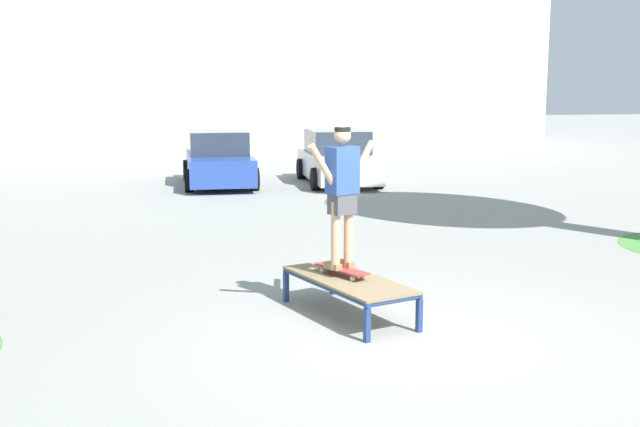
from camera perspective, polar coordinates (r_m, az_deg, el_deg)
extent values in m
plane|color=#999993|center=(8.56, 6.27, -9.17)|extent=(120.00, 120.00, 0.00)
cube|color=silver|center=(36.16, -7.37, 13.04)|extent=(30.50, 4.00, 10.17)
cube|color=navy|center=(9.88, -2.52, -5.44)|extent=(0.08, 0.08, 0.38)
cube|color=navy|center=(10.22, 0.96, -4.93)|extent=(0.08, 0.08, 0.38)
cube|color=navy|center=(8.37, 3.48, -8.21)|extent=(0.08, 0.08, 0.38)
cube|color=navy|center=(8.76, 7.31, -7.45)|extent=(0.08, 0.08, 0.38)
cylinder|color=navy|center=(9.05, 0.23, -5.41)|extent=(0.62, 1.83, 0.05)
cylinder|color=navy|center=(9.42, 3.90, -4.85)|extent=(0.62, 1.83, 0.05)
cylinder|color=navy|center=(10.00, -0.75, -3.99)|extent=(0.74, 0.28, 0.05)
cylinder|color=navy|center=(8.50, 5.47, -6.44)|extent=(0.74, 0.28, 0.05)
cube|color=#847051|center=(9.22, 2.10, -4.88)|extent=(1.30, 2.04, 0.03)
cube|color=#B23333|center=(9.32, 1.62, -4.11)|extent=(0.53, 0.81, 0.02)
cylinder|color=silver|center=(9.49, 0.18, -4.20)|extent=(0.05, 0.06, 0.06)
cylinder|color=silver|center=(9.59, 0.88, -4.06)|extent=(0.05, 0.06, 0.06)
cylinder|color=silver|center=(9.08, 2.41, -4.84)|extent=(0.05, 0.06, 0.06)
cylinder|color=silver|center=(9.17, 3.12, -4.69)|extent=(0.05, 0.06, 0.06)
cylinder|color=tan|center=(9.17, 1.16, -1.66)|extent=(0.11, 0.11, 0.82)
cube|color=#99704C|center=(9.28, 0.95, -3.88)|extent=(0.19, 0.26, 0.07)
cylinder|color=tan|center=(9.29, 2.10, -1.51)|extent=(0.11, 0.11, 0.82)
cube|color=#99704C|center=(9.41, 1.89, -3.71)|extent=(0.19, 0.26, 0.07)
cube|color=#4C4C51|center=(9.17, 1.65, 0.71)|extent=(0.36, 0.31, 0.24)
cube|color=#2D4C99|center=(9.11, 1.66, 3.20)|extent=(0.42, 0.35, 0.56)
cylinder|color=tan|center=(8.92, 0.19, 3.57)|extent=(0.39, 0.25, 0.52)
cylinder|color=tan|center=(9.30, 3.07, 3.79)|extent=(0.39, 0.25, 0.52)
sphere|color=tan|center=(9.08, 1.67, 5.78)|extent=(0.20, 0.20, 0.20)
cylinder|color=black|center=(9.08, 1.67, 6.22)|extent=(0.19, 0.19, 0.05)
cube|color=#28479E|center=(21.62, -7.45, 3.42)|extent=(1.87, 4.26, 0.70)
cube|color=#2D3847|center=(21.71, -7.51, 5.22)|extent=(1.64, 2.16, 0.64)
cylinder|color=black|center=(20.41, -4.84, 2.53)|extent=(0.24, 0.61, 0.60)
cylinder|color=black|center=(20.31, -9.62, 2.40)|extent=(0.24, 0.61, 0.60)
cylinder|color=black|center=(22.99, -5.51, 3.29)|extent=(0.24, 0.61, 0.60)
cylinder|color=black|center=(22.90, -9.76, 3.17)|extent=(0.24, 0.61, 0.60)
cube|color=silver|center=(21.80, 1.33, 3.55)|extent=(1.93, 4.29, 0.70)
cube|color=#2D3847|center=(21.88, 1.26, 5.33)|extent=(1.67, 2.18, 0.64)
cylinder|color=black|center=(20.74, 4.33, 2.65)|extent=(0.25, 0.61, 0.60)
cylinder|color=black|center=(20.39, -0.32, 2.56)|extent=(0.25, 0.61, 0.60)
cylinder|color=black|center=(23.26, 2.76, 3.39)|extent=(0.25, 0.61, 0.60)
cylinder|color=black|center=(22.95, -1.39, 3.32)|extent=(0.25, 0.61, 0.60)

